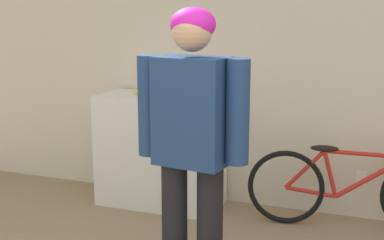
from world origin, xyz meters
The scene contains 5 objects.
wall_back centered at (0.00, 2.86, 1.30)m, with size 8.00×0.07×2.60m.
side_shelf centered at (-1.16, 2.55, 0.50)m, with size 1.09×0.51×0.99m.
person centered at (-0.35, 1.19, 1.04)m, with size 0.68×0.30×1.76m.
bicycle centered at (0.50, 2.56, 0.34)m, with size 1.65×0.46×0.69m.
banana centered at (-1.25, 2.52, 1.01)m, with size 0.34×0.10×0.04m.
Camera 1 is at (0.71, -1.66, 1.76)m, focal length 50.00 mm.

